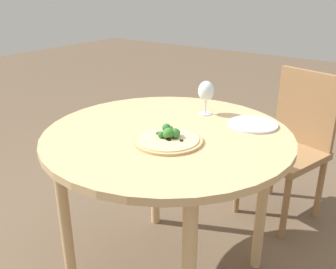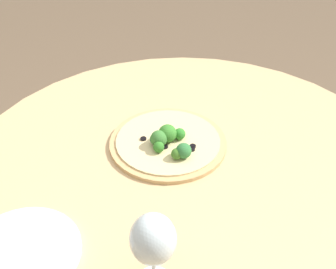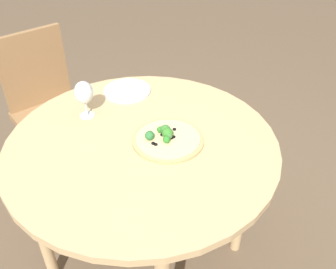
{
  "view_description": "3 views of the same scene",
  "coord_description": "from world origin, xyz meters",
  "px_view_note": "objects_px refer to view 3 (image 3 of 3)",
  "views": [
    {
      "loc": [
        -0.84,
        1.16,
        1.33
      ],
      "look_at": [
        -0.06,
        0.08,
        0.79
      ],
      "focal_mm": 40.0,
      "sensor_mm": 36.0,
      "label": 1
    },
    {
      "loc": [
        0.11,
        -0.75,
        1.44
      ],
      "look_at": [
        -0.06,
        0.08,
        0.79
      ],
      "focal_mm": 50.0,
      "sensor_mm": 36.0,
      "label": 2
    },
    {
      "loc": [
        0.85,
        0.71,
        1.63
      ],
      "look_at": [
        -0.06,
        0.08,
        0.79
      ],
      "focal_mm": 40.0,
      "sensor_mm": 36.0,
      "label": 3
    }
  ],
  "objects_px": {
    "chair": "(49,105)",
    "wine_glass": "(84,93)",
    "pizza": "(167,138)",
    "plate_near": "(127,90)"
  },
  "relations": [
    {
      "from": "chair",
      "to": "wine_glass",
      "type": "height_order",
      "value": "wine_glass"
    },
    {
      "from": "wine_glass",
      "to": "plate_near",
      "type": "bearing_deg",
      "value": 177.39
    },
    {
      "from": "pizza",
      "to": "plate_near",
      "type": "xyz_separation_m",
      "value": [
        -0.2,
        -0.35,
        -0.01
      ]
    },
    {
      "from": "pizza",
      "to": "wine_glass",
      "type": "xyz_separation_m",
      "value": [
        0.05,
        -0.37,
        0.1
      ]
    },
    {
      "from": "chair",
      "to": "plate_near",
      "type": "relative_size",
      "value": 4.09
    },
    {
      "from": "wine_glass",
      "to": "chair",
      "type": "bearing_deg",
      "value": -112.31
    },
    {
      "from": "chair",
      "to": "pizza",
      "type": "height_order",
      "value": "chair"
    },
    {
      "from": "plate_near",
      "to": "pizza",
      "type": "bearing_deg",
      "value": 61.07
    },
    {
      "from": "pizza",
      "to": "chair",
      "type": "bearing_deg",
      "value": -101.42
    },
    {
      "from": "chair",
      "to": "plate_near",
      "type": "xyz_separation_m",
      "value": [
        -0.0,
        0.6,
        0.29
      ]
    }
  ]
}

